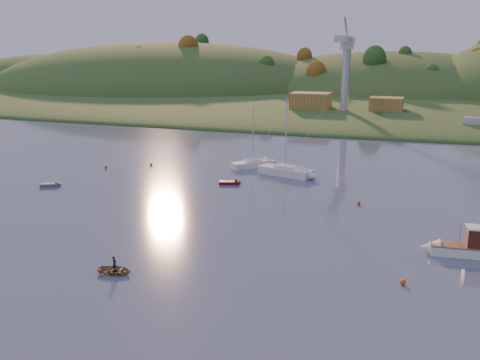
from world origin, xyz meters
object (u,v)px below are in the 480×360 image
(sailboat_near, at_px, (253,163))
(grey_dinghy, at_px, (54,185))
(fishing_boat, at_px, (454,246))
(sailboat_far, at_px, (285,171))
(red_tender, at_px, (233,183))
(canoe, at_px, (115,270))

(sailboat_near, bearing_deg, grey_dinghy, 175.83)
(sailboat_near, height_order, grey_dinghy, sailboat_near)
(fishing_boat, xyz_separation_m, grey_dinghy, (-55.21, 9.87, -0.67))
(sailboat_far, bearing_deg, sailboat_near, 167.38)
(sailboat_near, xyz_separation_m, grey_dinghy, (-24.50, -21.56, -0.46))
(grey_dinghy, bearing_deg, sailboat_near, 13.83)
(fishing_boat, distance_m, red_tender, 35.88)
(red_tender, bearing_deg, fishing_boat, -47.61)
(sailboat_near, relative_size, grey_dinghy, 3.18)
(canoe, height_order, red_tender, red_tender)
(grey_dinghy, bearing_deg, sailboat_far, 1.84)
(fishing_boat, xyz_separation_m, canoe, (-29.96, -14.79, -0.58))
(fishing_boat, relative_size, sailboat_near, 0.62)
(sailboat_near, height_order, red_tender, sailboat_near)
(sailboat_far, height_order, grey_dinghy, sailboat_far)
(fishing_boat, bearing_deg, grey_dinghy, -14.55)
(sailboat_far, height_order, canoe, sailboat_far)
(fishing_boat, relative_size, canoe, 2.08)
(fishing_boat, relative_size, grey_dinghy, 1.98)
(sailboat_far, xyz_separation_m, grey_dinghy, (-31.18, -17.54, -0.56))
(fishing_boat, height_order, red_tender, fishing_boat)
(canoe, bearing_deg, sailboat_near, -5.57)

